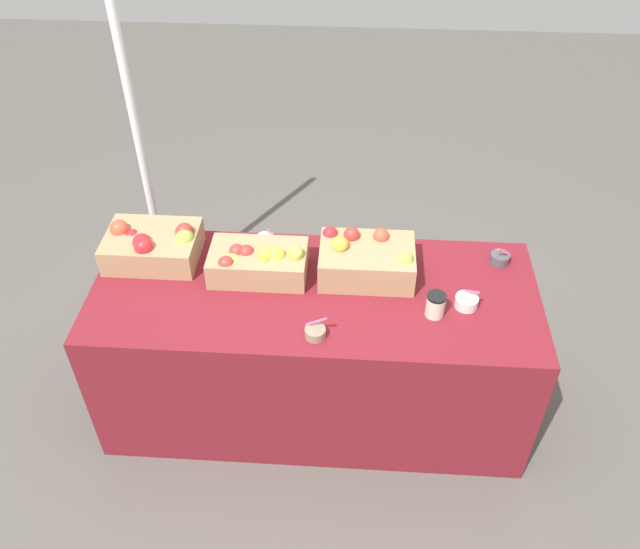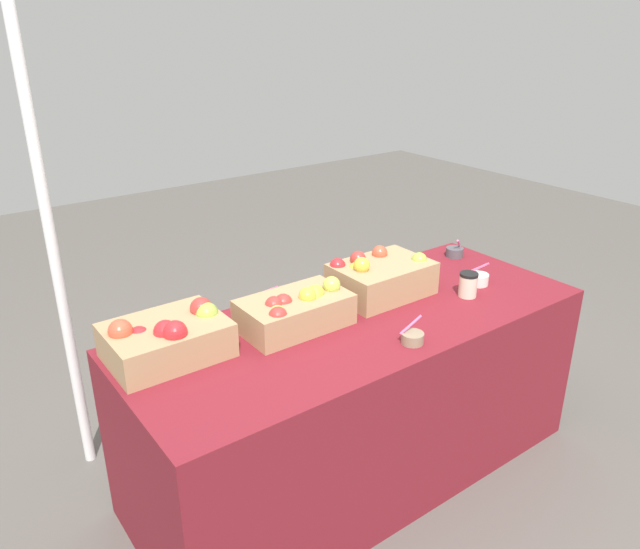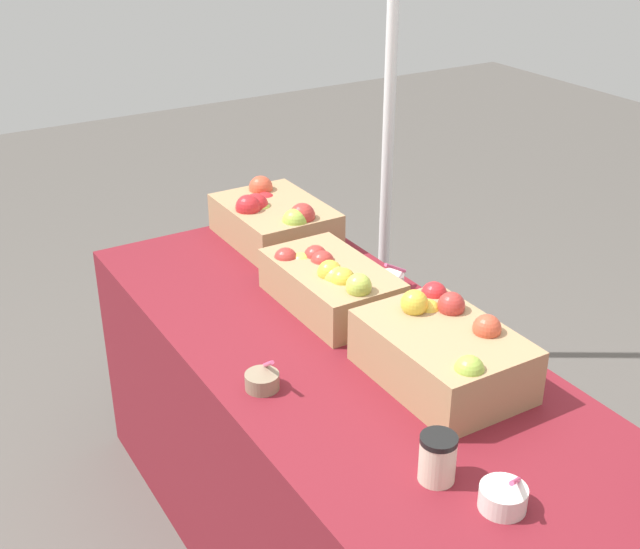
# 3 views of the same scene
# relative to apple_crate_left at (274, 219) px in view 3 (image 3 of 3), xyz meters

# --- Properties ---
(table) EXTENTS (1.90, 0.76, 0.74)m
(table) POSITION_rel_apple_crate_left_xyz_m (0.73, -0.17, -0.44)
(table) COLOR maroon
(table) RESTS_ON ground_plane
(apple_crate_left) EXTENTS (0.40, 0.30, 0.18)m
(apple_crate_left) POSITION_rel_apple_crate_left_xyz_m (0.00, 0.00, 0.00)
(apple_crate_left) COLOR tan
(apple_crate_left) RESTS_ON table
(apple_crate_middle) EXTENTS (0.42, 0.24, 0.17)m
(apple_crate_middle) POSITION_rel_apple_crate_left_xyz_m (0.48, -0.08, -0.00)
(apple_crate_middle) COLOR tan
(apple_crate_middle) RESTS_ON table
(apple_crate_right) EXTENTS (0.40, 0.28, 0.19)m
(apple_crate_right) POSITION_rel_apple_crate_left_xyz_m (0.94, -0.04, 0.00)
(apple_crate_right) COLOR tan
(apple_crate_right) RESTS_ON table
(sample_bowl_mid) EXTENTS (0.10, 0.10, 0.10)m
(sample_bowl_mid) POSITION_rel_apple_crate_left_xyz_m (1.36, -0.22, -0.05)
(sample_bowl_mid) COLOR silver
(sample_bowl_mid) RESTS_ON table
(sample_bowl_far) EXTENTS (0.09, 0.08, 0.10)m
(sample_bowl_far) POSITION_rel_apple_crate_left_xyz_m (0.75, -0.43, -0.05)
(sample_bowl_far) COLOR gray
(sample_bowl_far) RESTS_ON table
(sample_bowl_extra) EXTENTS (0.08, 0.09, 0.10)m
(sample_bowl_extra) POSITION_rel_apple_crate_left_xyz_m (0.48, 0.13, -0.05)
(sample_bowl_extra) COLOR silver
(sample_bowl_extra) RESTS_ON table
(coffee_cup) EXTENTS (0.08, 0.08, 0.11)m
(coffee_cup) POSITION_rel_apple_crate_left_xyz_m (1.23, -0.28, -0.02)
(coffee_cup) COLOR beige
(coffee_cup) RESTS_ON table
(tent_pole) EXTENTS (0.04, 0.04, 1.99)m
(tent_pole) POSITION_rel_apple_crate_left_xyz_m (-0.19, 0.59, 0.18)
(tent_pole) COLOR white
(tent_pole) RESTS_ON ground_plane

